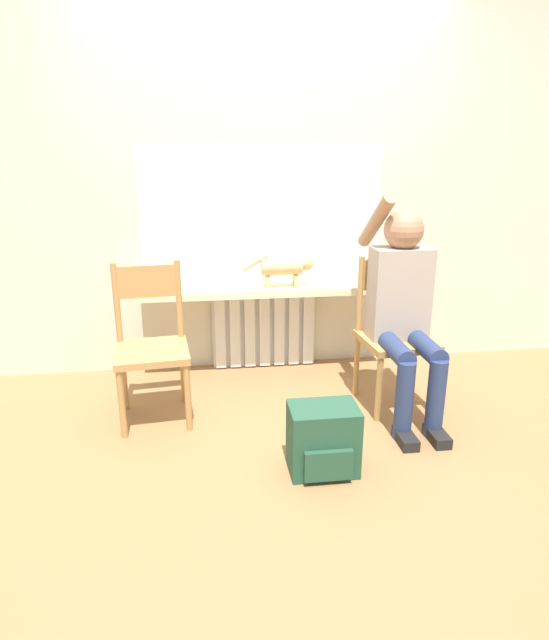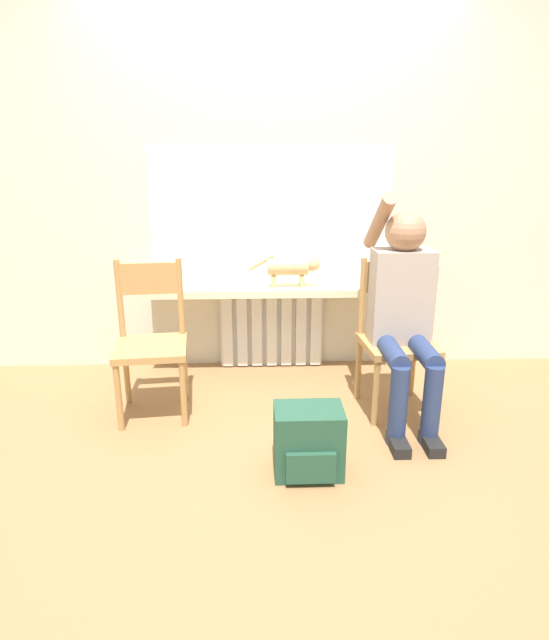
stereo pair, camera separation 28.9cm
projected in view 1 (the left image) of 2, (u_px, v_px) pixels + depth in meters
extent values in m
plane|color=olive|center=(288.00, 447.00, 2.87)|extent=(12.00, 12.00, 0.00)
cube|color=beige|center=(262.00, 176.00, 3.61)|extent=(7.00, 0.06, 2.70)
cube|color=silver|center=(264.00, 327.00, 3.88)|extent=(0.74, 0.05, 0.58)
cube|color=silver|center=(220.00, 331.00, 3.79)|extent=(0.07, 0.03, 0.56)
cube|color=silver|center=(235.00, 330.00, 3.81)|extent=(0.07, 0.03, 0.56)
cube|color=silver|center=(250.00, 330.00, 3.82)|extent=(0.07, 0.03, 0.56)
cube|color=silver|center=(265.00, 329.00, 3.83)|extent=(0.07, 0.03, 0.56)
cube|color=silver|center=(279.00, 329.00, 3.85)|extent=(0.07, 0.03, 0.56)
cube|color=silver|center=(294.00, 328.00, 3.86)|extent=(0.07, 0.03, 0.56)
cube|color=silver|center=(308.00, 327.00, 3.87)|extent=(0.07, 0.03, 0.56)
cube|color=beige|center=(265.00, 289.00, 3.67)|extent=(1.72, 0.30, 0.05)
cube|color=white|center=(263.00, 216.00, 3.66)|extent=(1.65, 0.01, 0.91)
cube|color=#B2844C|center=(152.00, 352.00, 3.05)|extent=(0.45, 0.45, 0.04)
cylinder|color=#B2844C|center=(122.00, 404.00, 2.91)|extent=(0.04, 0.04, 0.40)
cylinder|color=#B2844C|center=(188.00, 398.00, 2.99)|extent=(0.04, 0.04, 0.40)
cylinder|color=#B2844C|center=(124.00, 378.00, 3.24)|extent=(0.04, 0.04, 0.40)
cylinder|color=#B2844C|center=(183.00, 373.00, 3.32)|extent=(0.04, 0.04, 0.40)
cylinder|color=#B2844C|center=(117.00, 303.00, 3.09)|extent=(0.04, 0.04, 0.47)
cylinder|color=#B2844C|center=(179.00, 299.00, 3.17)|extent=(0.04, 0.04, 0.47)
cube|color=#B2844C|center=(147.00, 281.00, 3.10)|extent=(0.37, 0.06, 0.19)
cube|color=#B2844C|center=(397.00, 341.00, 3.23)|extent=(0.44, 0.44, 0.04)
cylinder|color=#B2844C|center=(379.00, 389.00, 3.09)|extent=(0.04, 0.04, 0.40)
cylinder|color=#B2844C|center=(435.00, 384.00, 3.17)|extent=(0.04, 0.04, 0.40)
cylinder|color=#B2844C|center=(356.00, 366.00, 3.42)|extent=(0.04, 0.04, 0.40)
cylinder|color=#B2844C|center=(408.00, 361.00, 3.50)|extent=(0.04, 0.04, 0.40)
cylinder|color=#B2844C|center=(360.00, 294.00, 3.28)|extent=(0.04, 0.04, 0.47)
cylinder|color=#B2844C|center=(414.00, 291.00, 3.35)|extent=(0.04, 0.04, 0.47)
cube|color=#B2844C|center=(388.00, 274.00, 3.28)|extent=(0.37, 0.06, 0.19)
cylinder|color=navy|center=(394.00, 347.00, 3.02)|extent=(0.11, 0.42, 0.11)
cylinder|color=navy|center=(424.00, 346.00, 3.05)|extent=(0.11, 0.42, 0.11)
cylinder|color=navy|center=(404.00, 401.00, 2.89)|extent=(0.10, 0.10, 0.45)
cylinder|color=navy|center=(436.00, 399.00, 2.92)|extent=(0.10, 0.10, 0.45)
cube|color=black|center=(405.00, 438.00, 2.90)|extent=(0.09, 0.20, 0.06)
cube|color=black|center=(437.00, 436.00, 2.92)|extent=(0.09, 0.20, 0.06)
cube|color=#AD9E93|center=(399.00, 293.00, 3.16)|extent=(0.34, 0.20, 0.54)
sphere|color=#A87A5B|center=(404.00, 230.00, 3.04)|extent=(0.23, 0.23, 0.23)
cylinder|color=#A87A5B|center=(376.00, 221.00, 3.14)|extent=(0.08, 0.50, 0.38)
cylinder|color=#AD9E93|center=(426.00, 299.00, 3.15)|extent=(0.08, 0.08, 0.44)
cylinder|color=#DBB77A|center=(282.00, 266.00, 3.59)|extent=(0.27, 0.12, 0.12)
sphere|color=#DBB77A|center=(306.00, 263.00, 3.61)|extent=(0.10, 0.10, 0.10)
cone|color=#DBB77A|center=(307.00, 257.00, 3.57)|extent=(0.04, 0.04, 0.04)
cone|color=#DBB77A|center=(306.00, 256.00, 3.62)|extent=(0.04, 0.04, 0.04)
cylinder|color=#DBB77A|center=(296.00, 281.00, 3.61)|extent=(0.03, 0.03, 0.08)
cylinder|color=#DBB77A|center=(295.00, 279.00, 3.66)|extent=(0.03, 0.03, 0.08)
cylinder|color=#DBB77A|center=(268.00, 282.00, 3.58)|extent=(0.03, 0.03, 0.08)
cylinder|color=#DBB77A|center=(267.00, 280.00, 3.64)|extent=(0.03, 0.03, 0.08)
cylinder|color=#DBB77A|center=(254.00, 263.00, 3.56)|extent=(0.18, 0.03, 0.12)
cube|color=#234C38|center=(323.00, 439.00, 2.62)|extent=(0.33, 0.23, 0.34)
cube|color=#234C38|center=(329.00, 466.00, 2.52)|extent=(0.23, 0.03, 0.15)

